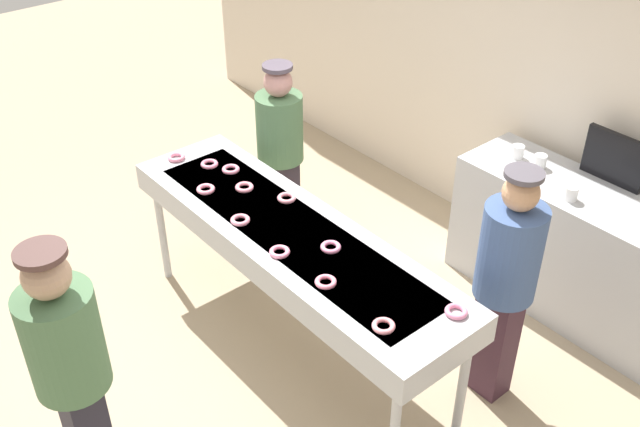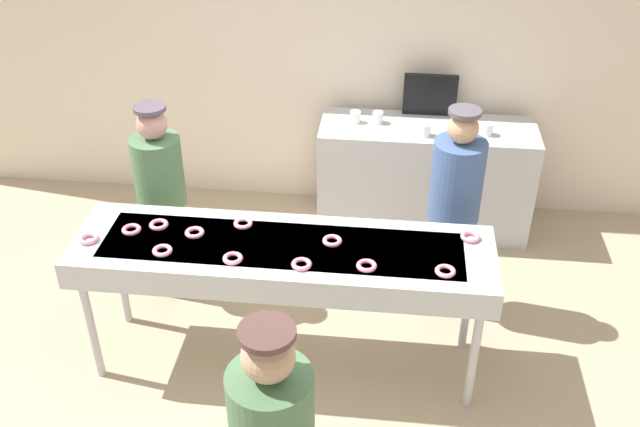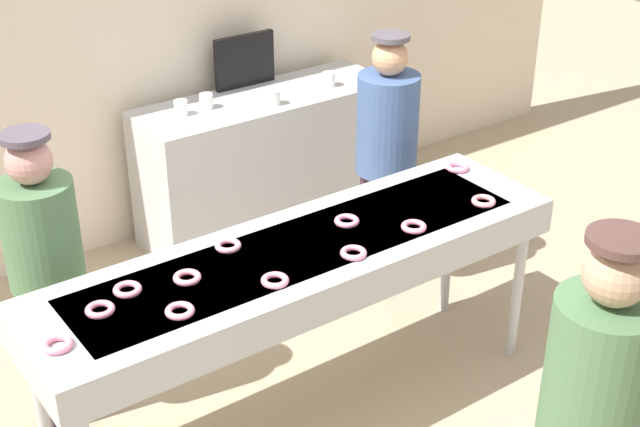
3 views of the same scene
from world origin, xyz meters
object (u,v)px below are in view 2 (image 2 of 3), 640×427
Objects in this scene: strawberry_donut_0 at (162,251)px; strawberry_donut_9 at (89,239)px; strawberry_donut_8 at (332,241)px; paper_cup_2 at (425,130)px; strawberry_donut_1 at (302,264)px; paper_cup_3 at (487,129)px; strawberry_donut_3 at (243,223)px; worker_assistant at (161,192)px; strawberry_donut_11 at (367,266)px; menu_display at (430,95)px; strawberry_donut_6 at (233,258)px; strawberry_donut_7 at (470,237)px; strawberry_donut_10 at (159,225)px; strawberry_donut_4 at (131,230)px; paper_cup_0 at (355,117)px; paper_cup_1 at (378,117)px; prep_counter at (424,178)px; fryer_conveyor at (282,257)px; strawberry_donut_5 at (195,233)px; strawberry_donut_2 at (445,271)px; worker_baker at (454,201)px.

strawberry_donut_0 is 0.50m from strawberry_donut_9.
paper_cup_2 is (0.59, 1.56, 0.02)m from strawberry_donut_8.
strawberry_donut_1 is 1.28× the size of paper_cup_3.
worker_assistant reaches higher than strawberry_donut_3.
menu_display is at bearing 79.71° from strawberry_donut_11.
strawberry_donut_6 is (0.44, -0.03, 0.00)m from strawberry_donut_0.
strawberry_donut_3 is 0.08× the size of worker_assistant.
strawberry_donut_1 is 1.00× the size of strawberry_donut_9.
strawberry_donut_7 is 1.00× the size of strawberry_donut_10.
menu_display reaches higher than strawberry_donut_8.
strawberry_donut_10 is at bearing -177.68° from strawberry_donut_7.
strawberry_donut_4 is 1.00× the size of strawberry_donut_7.
paper_cup_0 is 1.00× the size of paper_cup_2.
strawberry_donut_8 is 1.28× the size of paper_cup_0.
strawberry_donut_10 is at bearing -124.13° from paper_cup_0.
paper_cup_1 is at bearing 58.16° from strawberry_donut_0.
paper_cup_0 reaches higher than strawberry_donut_0.
strawberry_donut_11 is at bearing -101.56° from prep_counter.
strawberry_donut_1 is 0.42m from strawberry_donut_6.
strawberry_donut_9 is 1.00× the size of strawberry_donut_10.
strawberry_donut_10 is at bearing 172.09° from fryer_conveyor.
paper_cup_1 is at bearing 111.78° from strawberry_donut_7.
fryer_conveyor is at bearing -114.71° from menu_display.
strawberry_donut_10 reaches higher than prep_counter.
paper_cup_1 is at bearing 83.26° from strawberry_donut_8.
paper_cup_3 is at bearing 40.04° from strawberry_donut_5.
strawberry_donut_4 is 0.07× the size of prep_counter.
strawberry_donut_9 is at bearing 177.71° from strawberry_donut_2.
fryer_conveyor is at bearing -129.37° from paper_cup_3.
strawberry_donut_5 is (-0.28, -0.13, 0.00)m from strawberry_donut_3.
worker_assistant is at bearing 156.88° from strawberry_donut_2.
paper_cup_3 is at bearing 48.65° from strawberry_donut_6.
paper_cup_2 is at bearing -102.80° from prep_counter.
strawberry_donut_0 is 0.08× the size of worker_baker.
fryer_conveyor is 21.44× the size of strawberry_donut_11.
paper_cup_1 reaches higher than strawberry_donut_11.
strawberry_donut_8 is at bearing 165.34° from worker_assistant.
strawberry_donut_8 is (0.16, 0.26, 0.00)m from strawberry_donut_1.
prep_counter is at bearing 58.63° from strawberry_donut_6.
paper_cup_2 reaches higher than strawberry_donut_5.
prep_counter is 0.80m from paper_cup_0.
strawberry_donut_4 is at bearing 161.94° from strawberry_donut_6.
menu_display is at bearing 26.90° from paper_cup_1.
strawberry_donut_3 is at bearing 138.02° from strawberry_donut_1.
paper_cup_0 is 1.06m from paper_cup_3.
paper_cup_3 is at bearing -6.02° from paper_cup_0.
strawberry_donut_3 is 2.20m from menu_display.
paper_cup_0 is at bearing 62.08° from strawberry_donut_0.
worker_baker is (0.94, 0.91, -0.07)m from strawberry_donut_1.
menu_display reaches higher than strawberry_donut_11.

